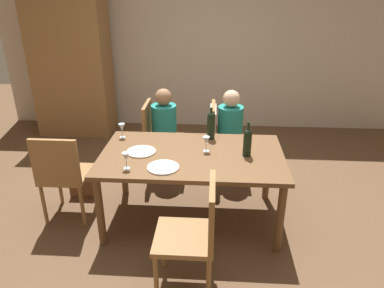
{
  "coord_description": "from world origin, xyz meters",
  "views": [
    {
      "loc": [
        0.2,
        -3.05,
        2.19
      ],
      "look_at": [
        0.0,
        0.0,
        0.82
      ],
      "focal_mm": 33.9,
      "sensor_mm": 36.0,
      "label": 1
    }
  ],
  "objects_px": {
    "chair_far_left": "(157,135)",
    "chair_near": "(196,230)",
    "person_man_bearded": "(166,127)",
    "person_woman_host": "(232,129)",
    "wine_bottle_dark_red": "(247,141)",
    "dining_table": "(192,161)",
    "handbag": "(83,187)",
    "wine_glass_near_left": "(122,128)",
    "dinner_plate_host": "(141,152)",
    "armoire_cabinet": "(71,62)",
    "wine_bottle_tall_green": "(211,125)",
    "wine_glass_centre": "(206,141)",
    "dinner_plate_guest_left": "(163,167)",
    "wine_glass_near_right": "(126,157)",
    "chair_left_end": "(63,172)",
    "chair_far_right": "(219,132)"
  },
  "relations": [
    {
      "from": "chair_far_left",
      "to": "chair_near",
      "type": "bearing_deg",
      "value": 17.5
    },
    {
      "from": "chair_near",
      "to": "person_man_bearded",
      "type": "bearing_deg",
      "value": 14.13
    },
    {
      "from": "person_woman_host",
      "to": "wine_bottle_dark_red",
      "type": "bearing_deg",
      "value": 6.21
    },
    {
      "from": "dining_table",
      "to": "chair_far_left",
      "type": "distance_m",
      "value": 1.01
    },
    {
      "from": "person_woman_host",
      "to": "handbag",
      "type": "bearing_deg",
      "value": -71.94
    },
    {
      "from": "wine_glass_near_left",
      "to": "dinner_plate_host",
      "type": "relative_size",
      "value": 0.54
    },
    {
      "from": "armoire_cabinet",
      "to": "wine_bottle_tall_green",
      "type": "height_order",
      "value": "armoire_cabinet"
    },
    {
      "from": "dining_table",
      "to": "wine_bottle_dark_red",
      "type": "height_order",
      "value": "wine_bottle_dark_red"
    },
    {
      "from": "wine_glass_centre",
      "to": "dinner_plate_host",
      "type": "height_order",
      "value": "wine_glass_centre"
    },
    {
      "from": "chair_far_left",
      "to": "person_woman_host",
      "type": "distance_m",
      "value": 0.89
    },
    {
      "from": "chair_near",
      "to": "dinner_plate_guest_left",
      "type": "bearing_deg",
      "value": 28.45
    },
    {
      "from": "chair_far_left",
      "to": "wine_glass_near_right",
      "type": "bearing_deg",
      "value": -3.25
    },
    {
      "from": "chair_far_left",
      "to": "wine_bottle_dark_red",
      "type": "relative_size",
      "value": 2.81
    },
    {
      "from": "dining_table",
      "to": "chair_left_end",
      "type": "xyz_separation_m",
      "value": [
        -1.24,
        -0.09,
        -0.11
      ]
    },
    {
      "from": "wine_glass_centre",
      "to": "dinner_plate_guest_left",
      "type": "relative_size",
      "value": 0.54
    },
    {
      "from": "person_woman_host",
      "to": "wine_glass_centre",
      "type": "distance_m",
      "value": 0.89
    },
    {
      "from": "wine_glass_near_right",
      "to": "dinner_plate_guest_left",
      "type": "xyz_separation_m",
      "value": [
        0.31,
        0.03,
        -0.1
      ]
    },
    {
      "from": "wine_glass_near_left",
      "to": "wine_glass_centre",
      "type": "xyz_separation_m",
      "value": [
        0.87,
        -0.28,
        0.0
      ]
    },
    {
      "from": "wine_bottle_dark_red",
      "to": "wine_glass_near_right",
      "type": "distance_m",
      "value": 1.1
    },
    {
      "from": "chair_far_right",
      "to": "person_woman_host",
      "type": "relative_size",
      "value": 0.84
    },
    {
      "from": "dining_table",
      "to": "person_woman_host",
      "type": "distance_m",
      "value": 0.98
    },
    {
      "from": "dinner_plate_host",
      "to": "chair_left_end",
      "type": "bearing_deg",
      "value": -173.77
    },
    {
      "from": "dining_table",
      "to": "dinner_plate_host",
      "type": "xyz_separation_m",
      "value": [
        -0.48,
        -0.0,
        0.09
      ]
    },
    {
      "from": "armoire_cabinet",
      "to": "chair_left_end",
      "type": "xyz_separation_m",
      "value": [
        0.72,
        -2.34,
        -0.56
      ]
    },
    {
      "from": "wine_bottle_tall_green",
      "to": "wine_glass_centre",
      "type": "relative_size",
      "value": 2.22
    },
    {
      "from": "person_woman_host",
      "to": "wine_glass_near_right",
      "type": "bearing_deg",
      "value": -38.08
    },
    {
      "from": "chair_far_right",
      "to": "wine_glass_near_left",
      "type": "distance_m",
      "value": 1.16
    },
    {
      "from": "person_woman_host",
      "to": "person_man_bearded",
      "type": "relative_size",
      "value": 1.0
    },
    {
      "from": "chair_far_left",
      "to": "chair_left_end",
      "type": "distance_m",
      "value": 1.24
    },
    {
      "from": "wine_bottle_dark_red",
      "to": "chair_far_left",
      "type": "bearing_deg",
      "value": 137.91
    },
    {
      "from": "person_man_bearded",
      "to": "wine_glass_near_left",
      "type": "height_order",
      "value": "person_man_bearded"
    },
    {
      "from": "wine_glass_near_left",
      "to": "wine_glass_centre",
      "type": "relative_size",
      "value": 1.0
    },
    {
      "from": "chair_near",
      "to": "wine_bottle_tall_green",
      "type": "relative_size",
      "value": 2.78
    },
    {
      "from": "wine_glass_near_right",
      "to": "dinner_plate_host",
      "type": "xyz_separation_m",
      "value": [
        0.06,
        0.32,
        -0.1
      ]
    },
    {
      "from": "chair_far_right",
      "to": "wine_bottle_tall_green",
      "type": "distance_m",
      "value": 0.59
    },
    {
      "from": "person_man_bearded",
      "to": "wine_glass_centre",
      "type": "relative_size",
      "value": 7.36
    },
    {
      "from": "chair_far_left",
      "to": "handbag",
      "type": "xyz_separation_m",
      "value": [
        -0.76,
        -0.54,
        -0.42
      ]
    },
    {
      "from": "armoire_cabinet",
      "to": "chair_left_end",
      "type": "bearing_deg",
      "value": -72.93
    },
    {
      "from": "dining_table",
      "to": "chair_near",
      "type": "distance_m",
      "value": 0.9
    },
    {
      "from": "chair_near",
      "to": "dinner_plate_host",
      "type": "relative_size",
      "value": 3.33
    },
    {
      "from": "dining_table",
      "to": "wine_bottle_tall_green",
      "type": "distance_m",
      "value": 0.47
    },
    {
      "from": "dinner_plate_host",
      "to": "person_woman_host",
      "type": "bearing_deg",
      "value": 44.99
    },
    {
      "from": "armoire_cabinet",
      "to": "person_woman_host",
      "type": "height_order",
      "value": "armoire_cabinet"
    },
    {
      "from": "person_woman_host",
      "to": "dinner_plate_guest_left",
      "type": "relative_size",
      "value": 3.94
    },
    {
      "from": "person_man_bearded",
      "to": "dinner_plate_host",
      "type": "relative_size",
      "value": 3.98
    },
    {
      "from": "handbag",
      "to": "armoire_cabinet",
      "type": "bearing_deg",
      "value": 110.68
    },
    {
      "from": "chair_left_end",
      "to": "person_woman_host",
      "type": "bearing_deg",
      "value": 30.61
    },
    {
      "from": "dinner_plate_host",
      "to": "chair_far_right",
      "type": "bearing_deg",
      "value": 50.21
    },
    {
      "from": "dinner_plate_guest_left",
      "to": "chair_far_left",
      "type": "bearing_deg",
      "value": 101.51
    },
    {
      "from": "wine_glass_centre",
      "to": "chair_left_end",
      "type": "bearing_deg",
      "value": -173.58
    }
  ]
}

